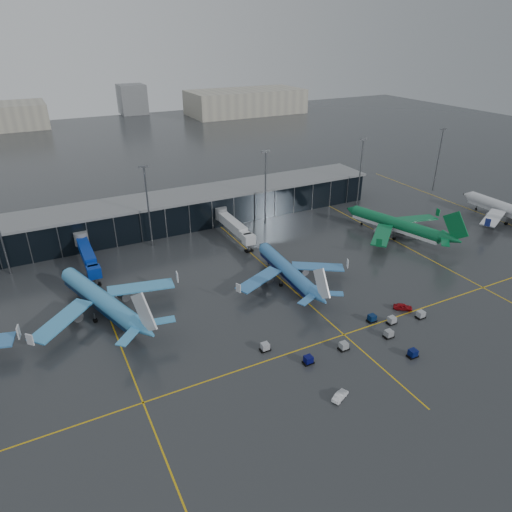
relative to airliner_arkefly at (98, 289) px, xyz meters
name	(u,v)px	position (x,y,z in m)	size (l,w,h in m)	color
ground	(272,313)	(36.04, -18.14, -6.66)	(600.00, 600.00, 0.00)	#282B2D
terminal_pier	(184,209)	(36.04, 43.86, -1.24)	(142.00, 17.00, 10.70)	black
jet_bridges	(87,254)	(1.04, 24.85, -2.11)	(94.00, 27.50, 7.20)	#595B60
flood_masts	(210,194)	(41.04, 31.86, 7.15)	(203.00, 0.50, 25.50)	#595B60
distant_hangars	(156,106)	(85.99, 251.94, 2.13)	(260.00, 71.00, 22.00)	#B2AD99
taxi_lines	(285,283)	(46.04, -7.53, -6.65)	(220.00, 120.00, 0.02)	gold
airliner_arkefly	(98,289)	(0.00, 0.00, 0.00)	(38.05, 43.34, 13.32)	#419AD5
airliner_klm_near	(287,262)	(46.86, -6.68, -0.86)	(33.16, 37.76, 11.60)	#3A7CC0
airliner_aer_lingus	(396,217)	(93.57, 3.41, -0.11)	(37.41, 42.61, 13.09)	#0C6739
airliner_ba	(511,203)	(137.55, -5.29, -0.03)	(37.90, 43.16, 13.26)	silver
baggage_carts	(364,336)	(49.00, -36.40, -5.90)	(40.38, 17.31, 1.70)	black
mobile_airstair	(319,293)	(50.44, -16.67, -5.89)	(2.89, 3.63, 3.45)	silver
service_van_red	(403,307)	(64.84, -31.34, -5.90)	(1.79, 4.44, 1.51)	#9E0C12
service_van_white	(340,396)	(33.49, -48.59, -5.99)	(1.41, 4.06, 1.34)	white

